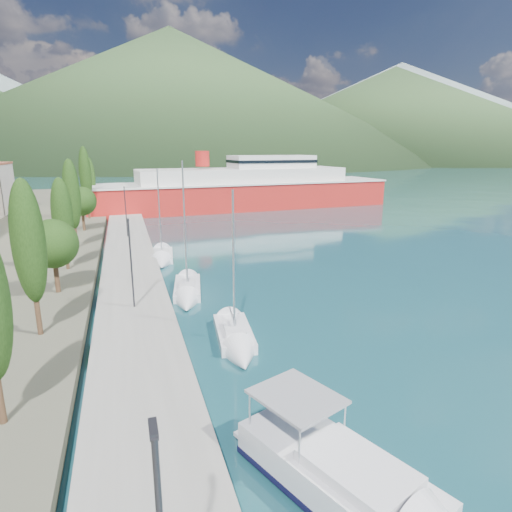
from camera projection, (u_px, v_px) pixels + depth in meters
name	position (u px, v px, depth m)	size (l,w,h in m)	color
ground	(154.00, 186.00, 130.97)	(1400.00, 1400.00, 0.00)	#194851
quay	(130.00, 265.00, 41.27)	(5.00, 88.00, 0.80)	gray
hills_far	(223.00, 100.00, 613.46)	(1480.00, 900.00, 180.00)	gray
hills_near	(242.00, 104.00, 380.80)	(1010.00, 520.00, 115.00)	#304C27
tree_row	(71.00, 205.00, 44.58)	(3.78, 64.58, 10.94)	#47301E
lamp_posts	(131.00, 257.00, 29.28)	(0.15, 48.24, 6.06)	#2D2D33
motor_cruiser	(378.00, 511.00, 13.05)	(6.29, 10.17, 3.62)	black
sailboat_near	(238.00, 346.00, 24.66)	(2.82, 7.09, 9.92)	silver
sailboat_mid	(187.00, 296.00, 32.93)	(3.29, 8.04, 11.24)	silver
sailboat_far	(162.00, 260.00, 43.45)	(2.91, 7.16, 10.25)	silver
ferry	(244.00, 190.00, 82.36)	(58.26, 16.59, 11.42)	red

